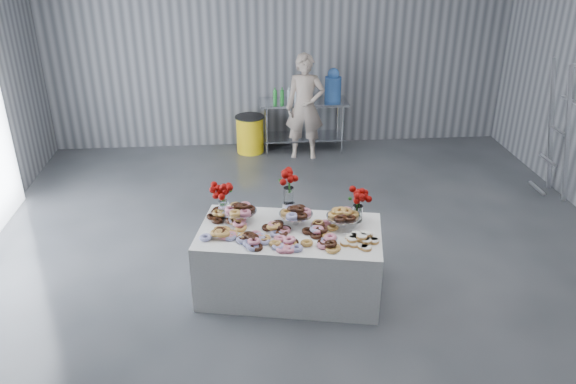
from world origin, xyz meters
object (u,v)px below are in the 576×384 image
object	(u,v)px
water_jug	(333,86)
trash_barrel	(250,134)
prep_table	(303,116)
person	(305,107)
stepladder	(559,131)
display_table	(290,261)

from	to	relation	value
water_jug	trash_barrel	xyz separation A→B (m)	(-1.44, 0.00, -0.82)
prep_table	person	xyz separation A→B (m)	(-0.01, -0.30, 0.26)
water_jug	stepladder	xyz separation A→B (m)	(2.88, -2.13, -0.15)
display_table	trash_barrel	world-z (taller)	display_table
person	trash_barrel	bearing A→B (deg)	169.98
prep_table	trash_barrel	world-z (taller)	prep_table
display_table	person	bearing A→B (deg)	81.18
prep_table	stepladder	distance (m)	4.02
person	trash_barrel	world-z (taller)	person
person	stepladder	xyz separation A→B (m)	(3.40, -1.83, 0.12)
water_jug	stepladder	distance (m)	3.59
person	stepladder	bearing A→B (deg)	-20.43
display_table	person	distance (m)	3.97
display_table	water_jug	bearing A→B (deg)	75.10
prep_table	person	size ratio (longest dim) A/B	0.85
water_jug	person	xyz separation A→B (m)	(-0.51, -0.30, -0.27)
person	stepladder	world-z (taller)	stepladder
trash_barrel	water_jug	bearing A→B (deg)	0.00
trash_barrel	stepladder	size ratio (longest dim) A/B	0.32
water_jug	display_table	bearing A→B (deg)	-104.90
display_table	person	world-z (taller)	person
display_table	trash_barrel	xyz separation A→B (m)	(-0.32, 4.19, -0.05)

